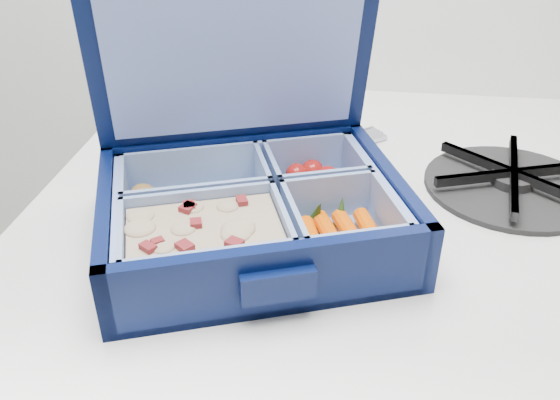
# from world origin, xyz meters

# --- Properties ---
(bento_box) EXTENTS (0.28, 0.25, 0.06)m
(bento_box) POSITION_xyz_m (-0.42, 1.56, 0.94)
(bento_box) COLOR #050F38
(bento_box) RESTS_ON stove
(burner_grate) EXTENTS (0.21, 0.21, 0.02)m
(burner_grate) POSITION_xyz_m (-0.19, 1.68, 0.92)
(burner_grate) COLOR black
(burner_grate) RESTS_ON stove
(burner_grate_rear) EXTENTS (0.18, 0.18, 0.02)m
(burner_grate_rear) POSITION_xyz_m (-0.50, 1.87, 0.92)
(burner_grate_rear) COLOR black
(burner_grate_rear) RESTS_ON stove
(fork) EXTENTS (0.17, 0.14, 0.01)m
(fork) POSITION_xyz_m (-0.40, 1.71, 0.92)
(fork) COLOR #ACAEBC
(fork) RESTS_ON stove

